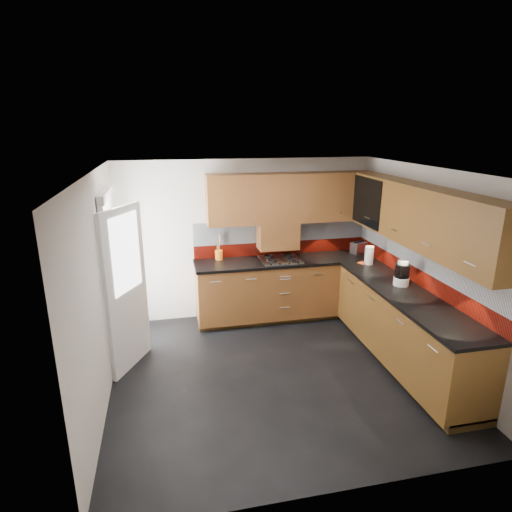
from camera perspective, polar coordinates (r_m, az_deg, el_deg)
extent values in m
cube|color=black|center=(5.35, 2.55, -15.39)|extent=(4.00, 3.80, 0.02)
cube|color=white|center=(4.54, 2.97, 11.85)|extent=(4.00, 3.80, 0.10)
cube|color=beige|center=(6.53, -1.37, 2.32)|extent=(4.00, 0.08, 2.64)
cube|color=beige|center=(3.24, 11.31, -14.14)|extent=(4.00, 0.08, 2.64)
cube|color=beige|center=(4.73, -20.70, -4.64)|extent=(0.08, 3.80, 2.64)
cube|color=beige|center=(5.61, 22.29, -1.47)|extent=(0.08, 3.80, 2.64)
cube|color=brown|center=(6.56, 3.97, -4.31)|extent=(2.70, 0.60, 0.95)
cube|color=brown|center=(5.62, 19.11, -9.09)|extent=(0.60, 2.60, 0.95)
cube|color=#422D12|center=(6.75, 3.83, -7.58)|extent=(2.70, 0.54, 0.10)
cube|color=#422D12|center=(5.82, 18.95, -12.81)|extent=(0.54, 2.60, 0.10)
cube|color=black|center=(6.40, 3.99, -0.63)|extent=(2.72, 0.62, 0.04)
cube|color=black|center=(5.42, 19.58, -4.95)|extent=(0.62, 2.60, 0.04)
cube|color=maroon|center=(6.64, 3.39, 1.12)|extent=(2.70, 0.02, 0.20)
cube|color=silver|center=(6.57, 3.43, 3.39)|extent=(2.70, 0.02, 0.34)
cube|color=maroon|center=(5.79, 20.59, -2.41)|extent=(0.02, 3.20, 0.20)
cube|color=silver|center=(5.71, 20.87, 0.15)|extent=(0.02, 3.20, 0.34)
cube|color=brown|center=(6.35, 4.76, 7.76)|extent=(2.50, 0.33, 0.72)
cube|color=brown|center=(5.37, 21.02, 4.97)|extent=(0.33, 2.87, 0.72)
cube|color=silver|center=(6.18, 3.85, 5.54)|extent=(1.80, 0.01, 0.16)
cube|color=silver|center=(5.29, 19.37, 2.64)|extent=(0.01, 2.00, 0.16)
cube|color=brown|center=(6.41, 2.92, 2.77)|extent=(0.60, 0.33, 0.40)
cube|color=black|center=(6.17, 14.50, 7.00)|extent=(0.01, 0.80, 0.66)
cube|color=#FFD18C|center=(6.31, 17.03, 7.01)|extent=(0.01, 0.76, 0.64)
cube|color=black|center=(6.24, 15.95, 7.19)|extent=(0.29, 0.76, 0.01)
cylinder|color=black|center=(6.01, 17.13, 7.70)|extent=(0.07, 0.07, 0.16)
cylinder|color=black|center=(6.14, 16.46, 7.94)|extent=(0.07, 0.07, 0.16)
cylinder|color=white|center=(6.27, 15.81, 8.17)|extent=(0.07, 0.07, 0.16)
cylinder|color=black|center=(6.40, 15.19, 8.39)|extent=(0.07, 0.07, 0.16)
cube|color=white|center=(5.62, -18.47, -2.98)|extent=(0.06, 0.95, 2.04)
cube|color=white|center=(5.28, -16.88, -4.35)|extent=(0.42, 0.73, 1.98)
cube|color=white|center=(5.13, -16.98, 0.35)|extent=(0.28, 0.50, 0.90)
cube|color=silver|center=(6.36, 3.24, -0.45)|extent=(0.58, 0.50, 0.02)
torus|color=black|center=(6.20, 2.19, -0.65)|extent=(0.13, 0.13, 0.02)
torus|color=black|center=(6.28, 4.86, -0.47)|extent=(0.13, 0.13, 0.02)
torus|color=black|center=(6.42, 1.66, -0.01)|extent=(0.13, 0.13, 0.02)
torus|color=black|center=(6.50, 4.25, 0.15)|extent=(0.13, 0.13, 0.02)
cube|color=black|center=(6.13, 3.83, -1.03)|extent=(0.44, 0.04, 0.02)
cylinder|color=orange|center=(6.38, -4.97, 0.13)|extent=(0.11, 0.11, 0.14)
cylinder|color=brown|center=(6.35, -5.04, 1.68)|extent=(0.06, 0.02, 0.28)
cylinder|color=brown|center=(6.35, -4.96, 1.60)|extent=(0.05, 0.03, 0.26)
cylinder|color=brown|center=(6.34, -5.10, 1.75)|extent=(0.06, 0.03, 0.30)
cylinder|color=brown|center=(6.35, -4.90, 1.51)|extent=(0.04, 0.04, 0.24)
cylinder|color=brown|center=(6.34, -5.16, 1.61)|extent=(0.04, 0.05, 0.27)
cube|color=silver|center=(6.87, 13.57, 1.08)|extent=(0.29, 0.23, 0.17)
cube|color=black|center=(6.84, 13.62, 1.82)|extent=(0.19, 0.09, 0.01)
cube|color=black|center=(6.88, 13.49, 1.90)|extent=(0.19, 0.09, 0.01)
cylinder|color=white|center=(5.65, 18.79, -3.18)|extent=(0.19, 0.19, 0.11)
cylinder|color=black|center=(5.61, 18.92, -1.85)|extent=(0.18, 0.18, 0.17)
cylinder|color=white|center=(5.57, 19.03, -0.81)|extent=(0.13, 0.13, 0.04)
cylinder|color=white|center=(6.34, 14.85, 0.09)|extent=(0.16, 0.16, 0.26)
cube|color=#EA501A|center=(6.39, 14.05, -0.88)|extent=(0.15, 0.15, 0.01)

